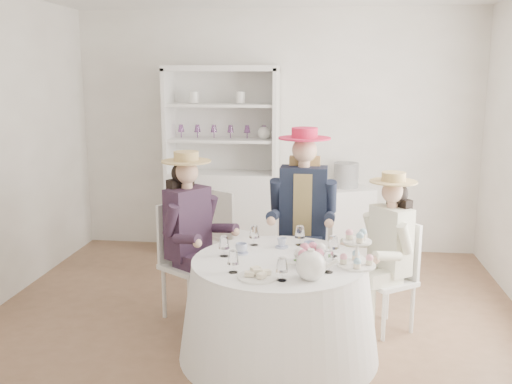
# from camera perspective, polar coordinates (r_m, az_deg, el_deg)

# --- Properties ---
(ground) EXTENTS (4.50, 4.50, 0.00)m
(ground) POSITION_cam_1_polar(r_m,az_deg,el_deg) (4.88, -0.14, -12.40)
(ground) COLOR brown
(ground) RESTS_ON ground
(wall_back) EXTENTS (4.50, 0.00, 4.50)m
(wall_back) POSITION_cam_1_polar(r_m,az_deg,el_deg) (6.47, 2.04, 6.02)
(wall_back) COLOR silver
(wall_back) RESTS_ON ground
(wall_front) EXTENTS (4.50, 0.00, 4.50)m
(wall_front) POSITION_cam_1_polar(r_m,az_deg,el_deg) (2.56, -5.67, -2.95)
(wall_front) COLOR silver
(wall_front) RESTS_ON ground
(tea_table) EXTENTS (1.44, 1.44, 0.71)m
(tea_table) POSITION_cam_1_polar(r_m,az_deg,el_deg) (4.17, 2.28, -11.49)
(tea_table) COLOR white
(tea_table) RESTS_ON ground
(hutch) EXTENTS (1.28, 0.59, 2.08)m
(hutch) POSITION_cam_1_polar(r_m,az_deg,el_deg) (6.41, -3.29, 0.44)
(hutch) COLOR silver
(hutch) RESTS_ON ground
(side_table) EXTENTS (0.66, 0.66, 0.78)m
(side_table) POSITION_cam_1_polar(r_m,az_deg,el_deg) (6.38, 8.85, -2.96)
(side_table) COLOR silver
(side_table) RESTS_ON ground
(hatbox) EXTENTS (0.35, 0.35, 0.27)m
(hatbox) POSITION_cam_1_polar(r_m,az_deg,el_deg) (6.27, 9.00, 1.68)
(hatbox) COLOR black
(hatbox) RESTS_ON side_table
(guest_left) EXTENTS (0.60, 0.56, 1.39)m
(guest_left) POSITION_cam_1_polar(r_m,az_deg,el_deg) (4.66, -6.63, -3.41)
(guest_left) COLOR silver
(guest_left) RESTS_ON ground
(guest_mid) EXTENTS (0.56, 0.59, 1.56)m
(guest_mid) POSITION_cam_1_polar(r_m,az_deg,el_deg) (4.89, 4.74, -1.49)
(guest_mid) COLOR silver
(guest_mid) RESTS_ON ground
(guest_right) EXTENTS (0.54, 0.52, 1.27)m
(guest_right) POSITION_cam_1_polar(r_m,az_deg,el_deg) (4.53, 13.08, -5.00)
(guest_right) COLOR silver
(guest_right) RESTS_ON ground
(spare_chair) EXTENTS (0.51, 0.51, 0.90)m
(spare_chair) POSITION_cam_1_polar(r_m,az_deg,el_deg) (5.61, -2.90, -3.91)
(spare_chair) COLOR silver
(spare_chair) RESTS_ON ground
(teacup_a) EXTENTS (0.11, 0.11, 0.07)m
(teacup_a) POSITION_cam_1_polar(r_m,az_deg,el_deg) (4.17, -1.46, -5.73)
(teacup_a) COLOR white
(teacup_a) RESTS_ON tea_table
(teacup_b) EXTENTS (0.09, 0.09, 0.07)m
(teacup_b) POSITION_cam_1_polar(r_m,az_deg,el_deg) (4.32, 2.60, -5.15)
(teacup_b) COLOR white
(teacup_b) RESTS_ON tea_table
(teacup_c) EXTENTS (0.11, 0.11, 0.07)m
(teacup_c) POSITION_cam_1_polar(r_m,az_deg,el_deg) (4.23, 5.36, -5.52)
(teacup_c) COLOR white
(teacup_c) RESTS_ON tea_table
(flower_bowl) EXTENTS (0.22, 0.22, 0.05)m
(flower_bowl) POSITION_cam_1_polar(r_m,az_deg,el_deg) (3.99, 5.28, -6.73)
(flower_bowl) COLOR white
(flower_bowl) RESTS_ON tea_table
(flower_arrangement) EXTENTS (0.18, 0.18, 0.07)m
(flower_arrangement) POSITION_cam_1_polar(r_m,az_deg,el_deg) (3.95, 5.48, -6.02)
(flower_arrangement) COLOR #D16885
(flower_arrangement) RESTS_ON tea_table
(table_teapot) EXTENTS (0.28, 0.20, 0.21)m
(table_teapot) POSITION_cam_1_polar(r_m,az_deg,el_deg) (3.68, 5.53, -7.33)
(table_teapot) COLOR white
(table_teapot) RESTS_ON tea_table
(sandwich_plate) EXTENTS (0.26, 0.26, 0.06)m
(sandwich_plate) POSITION_cam_1_polar(r_m,az_deg,el_deg) (3.71, 0.18, -8.34)
(sandwich_plate) COLOR white
(sandwich_plate) RESTS_ON tea_table
(cupcake_stand) EXTENTS (0.26, 0.26, 0.25)m
(cupcake_stand) POSITION_cam_1_polar(r_m,az_deg,el_deg) (3.96, 10.04, -6.05)
(cupcake_stand) COLOR white
(cupcake_stand) RESTS_ON tea_table
(stemware_set) EXTENTS (0.86, 0.86, 0.15)m
(stemware_set) POSITION_cam_1_polar(r_m,az_deg,el_deg) (4.02, 2.33, -5.82)
(stemware_set) COLOR white
(stemware_set) RESTS_ON tea_table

